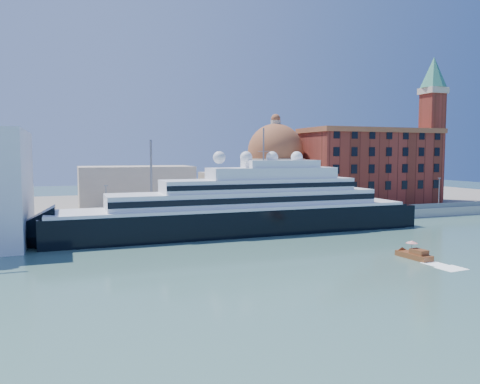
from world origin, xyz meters
name	(u,v)px	position (x,y,z in m)	size (l,w,h in m)	color
ground	(299,253)	(0.00, 0.00, 0.00)	(400.00, 400.00, 0.00)	#365E56
quay	(234,220)	(0.00, 34.00, 1.25)	(180.00, 10.00, 2.50)	gray
land	(192,204)	(0.00, 75.00, 1.00)	(260.00, 72.00, 2.00)	slate
quay_fence	(240,215)	(0.00, 29.50, 3.10)	(180.00, 0.10, 1.20)	slate
superyacht	(227,213)	(-5.55, 23.00, 4.65)	(90.18, 12.50, 26.95)	black
service_barge	(88,241)	(-34.27, 21.73, 0.69)	(11.11, 5.35, 2.40)	white
water_taxi	(415,254)	(16.10, -10.38, 0.74)	(2.68, 6.65, 3.09)	brown
warehouse	(370,165)	(52.00, 52.00, 13.79)	(43.00, 19.00, 23.25)	maroon
campanile	(432,119)	(76.00, 52.00, 28.76)	(8.40, 8.40, 47.00)	maroon
church	(227,176)	(6.39, 57.72, 10.91)	(66.00, 18.00, 25.50)	beige
lamp_posts	(184,187)	(-12.67, 32.27, 9.84)	(120.80, 2.40, 18.00)	slate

